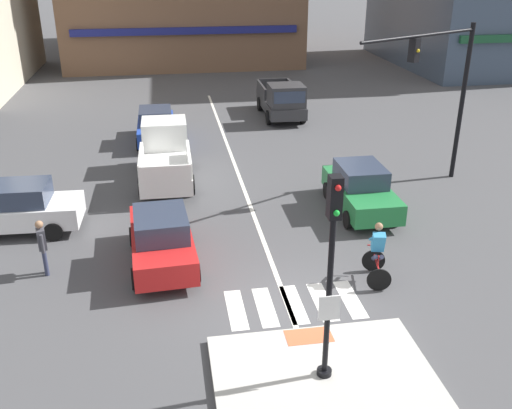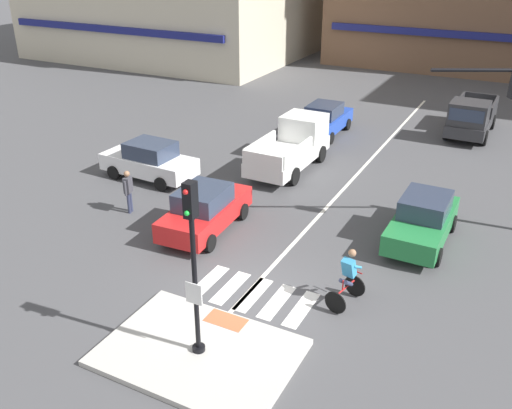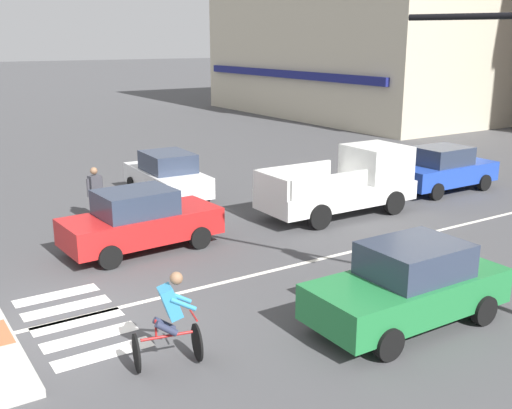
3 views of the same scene
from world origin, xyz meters
TOP-DOWN VIEW (x-y plane):
  - ground_plane at (0.00, 0.00)m, footprint 300.00×300.00m
  - crosswalk_stripe_a at (-1.52, 0.23)m, footprint 0.44×1.80m
  - crosswalk_stripe_b at (-0.76, 0.23)m, footprint 0.44×1.80m
  - crosswalk_stripe_c at (0.00, 0.23)m, footprint 0.44×1.80m
  - crosswalk_stripe_d at (0.76, 0.23)m, footprint 0.44×1.80m
  - crosswalk_stripe_e at (1.52, 0.23)m, footprint 0.44×1.80m
  - lane_centre_line at (-0.17, 10.00)m, footprint 0.14×28.00m
  - building_corner_right at (-23.23, 30.16)m, footprint 22.26×17.05m
  - car_white_cross_left at (-7.91, 5.85)m, footprint 4.16×1.96m
  - car_red_westbound_near at (-3.32, 2.96)m, footprint 2.02×4.19m
  - car_green_eastbound_mid at (3.58, 5.65)m, footprint 1.86×4.11m
  - car_blue_westbound_distant at (-3.44, 14.80)m, footprint 1.86×4.11m
  - pickup_truck_white_westbound_far at (-3.08, 9.95)m, footprint 2.11×5.12m
  - cyclist at (2.51, 1.09)m, footprint 0.87×1.20m
  - pedestrian_at_curb_left at (-6.59, 2.86)m, footprint 0.30×0.54m

SIDE VIEW (x-z plane):
  - ground_plane at x=0.00m, z-range 0.00..0.00m
  - crosswalk_stripe_a at x=-1.52m, z-range 0.00..0.01m
  - crosswalk_stripe_b at x=-0.76m, z-range 0.00..0.01m
  - crosswalk_stripe_c at x=0.00m, z-range 0.00..0.01m
  - crosswalk_stripe_d at x=0.76m, z-range 0.00..0.01m
  - crosswalk_stripe_e at x=1.52m, z-range 0.00..0.01m
  - lane_centre_line at x=-0.17m, z-range 0.00..0.01m
  - car_white_cross_left at x=-7.91m, z-range -0.01..1.63m
  - car_red_westbound_near at x=-3.32m, z-range -0.01..1.63m
  - car_green_eastbound_mid at x=3.58m, z-range -0.01..1.63m
  - car_blue_westbound_distant at x=-3.44m, z-range -0.01..1.63m
  - cyclist at x=2.51m, z-range 0.03..1.71m
  - pickup_truck_white_westbound_far at x=-3.08m, z-range -0.06..2.02m
  - pedestrian_at_curb_left at x=-6.59m, z-range 0.15..1.82m
  - building_corner_right at x=-23.23m, z-range 0.02..14.99m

